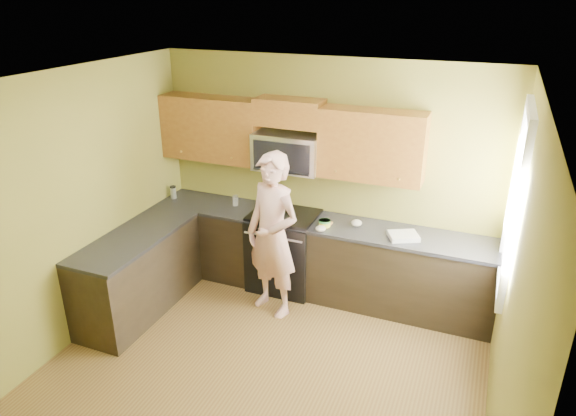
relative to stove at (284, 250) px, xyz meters
The scene contains 24 objects.
floor 1.79m from the stove, 76.57° to the right, with size 4.00×4.00×0.00m, color brown.
ceiling 2.81m from the stove, 76.57° to the right, with size 4.00×4.00×0.00m, color white.
wall_back 1.02m from the stove, 39.09° to the left, with size 4.00×4.00×0.00m, color olive.
wall_left 2.48m from the stove, 133.69° to the right, with size 4.00×4.00×0.00m, color olive.
wall_right 3.05m from the stove, 34.91° to the right, with size 4.00×4.00×0.00m, color olive.
cabinet_back_run 0.40m from the stove, ahead, with size 4.00×0.60×0.88m, color black.
cabinet_left_run 1.69m from the stove, 140.41° to the right, with size 0.60×1.60×0.88m, color black.
countertop_back 0.58m from the stove, ahead, with size 4.00×0.62×0.04m, color black.
countertop_left 1.73m from the stove, 140.19° to the right, with size 0.62×1.60×0.04m, color black.
stove is the anchor object (origin of this frame).
microwave 0.98m from the stove, 90.00° to the left, with size 0.76×0.40×0.42m, color silver, non-canonical shape.
upper_cab_left 1.40m from the stove, behind, with size 1.22×0.33×0.75m, color brown, non-canonical shape.
upper_cab_right 1.36m from the stove, ahead, with size 1.12×0.33×0.75m, color brown, non-canonical shape.
upper_cab_over_mw 1.63m from the stove, 90.00° to the left, with size 0.76×0.33×0.30m, color brown.
window 2.70m from the stove, 11.29° to the right, with size 0.06×1.06×1.66m, color white, non-canonical shape.
woman 0.69m from the stove, 80.95° to the right, with size 0.67×0.44×1.84m, color #E77D73.
frying_pan 0.54m from the stove, 83.90° to the right, with size 0.29×0.51×0.07m, color black, non-canonical shape.
butter_tub 0.69m from the stove, ahead, with size 0.13×0.13×0.09m, color #E9F340, non-canonical shape.
toast_slice 0.70m from the stove, ahead, with size 0.11×0.11×0.01m, color #B27F47.
napkin_a 0.74m from the stove, 23.27° to the right, with size 0.11×0.12×0.06m, color silver.
napkin_b 0.97m from the stove, ahead, with size 0.12×0.13×0.07m, color silver.
dish_towel 1.47m from the stove, ahead, with size 0.30×0.24×0.05m, color white.
travel_mug 1.56m from the stove, behind, with size 0.08×0.08×0.16m, color silver, non-canonical shape.
glass_a 0.85m from the stove, behind, with size 0.07×0.07×0.12m, color silver.
Camera 1 is at (1.70, -3.42, 3.36)m, focal length 32.44 mm.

